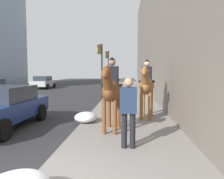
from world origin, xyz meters
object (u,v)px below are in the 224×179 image
object	(u,v)px
car_near_lane	(43,82)
traffic_light_far_curb	(108,64)
mounted_horse_far	(147,85)
mounted_horse_near	(111,90)
pedestrian_greeting	(129,108)
car_far_lane	(0,107)
traffic_light_near_curb	(101,62)

from	to	relation	value
car_near_lane	traffic_light_far_curb	xyz separation A→B (m)	(-1.35, -7.54, 2.00)
mounted_horse_far	traffic_light_far_curb	bearing A→B (deg)	-160.29
mounted_horse_near	pedestrian_greeting	world-z (taller)	mounted_horse_near
mounted_horse_near	car_near_lane	xyz separation A→B (m)	(18.94, 9.17, -0.65)
pedestrian_greeting	car_near_lane	xyz separation A→B (m)	(20.51, 9.69, -0.35)
car_far_lane	pedestrian_greeting	bearing A→B (deg)	64.27
pedestrian_greeting	car_near_lane	size ratio (longest dim) A/B	0.39
pedestrian_greeting	traffic_light_far_curb	world-z (taller)	traffic_light_far_curb
mounted_horse_far	car_far_lane	size ratio (longest dim) A/B	0.51
car_near_lane	traffic_light_near_curb	xyz separation A→B (m)	(-8.64, -7.65, 1.93)
mounted_horse_far	traffic_light_near_curb	size ratio (longest dim) A/B	0.58
pedestrian_greeting	traffic_light_near_curb	bearing A→B (deg)	12.37
pedestrian_greeting	car_near_lane	distance (m)	22.69
traffic_light_far_curb	pedestrian_greeting	bearing A→B (deg)	-173.57
mounted_horse_far	car_far_lane	world-z (taller)	mounted_horse_far
car_near_lane	traffic_light_far_curb	size ratio (longest dim) A/B	1.05
mounted_horse_near	car_far_lane	xyz separation A→B (m)	(0.61, 3.92, -0.65)
car_near_lane	traffic_light_near_curb	world-z (taller)	traffic_light_near_curb
mounted_horse_near	traffic_light_far_curb	bearing A→B (deg)	-169.59
car_near_lane	car_far_lane	size ratio (longest dim) A/B	0.96
traffic_light_near_curb	traffic_light_far_curb	distance (m)	7.29
mounted_horse_near	traffic_light_far_curb	size ratio (longest dim) A/B	0.56
mounted_horse_near	traffic_light_far_curb	distance (m)	17.72
traffic_light_near_curb	mounted_horse_far	bearing A→B (deg)	-161.54
car_far_lane	mounted_horse_far	bearing A→B (deg)	105.79
traffic_light_far_curb	car_far_lane	bearing A→B (deg)	172.35
mounted_horse_near	pedestrian_greeting	bearing A→B (deg)	23.48
mounted_horse_near	car_near_lane	world-z (taller)	mounted_horse_near
mounted_horse_far	car_far_lane	bearing A→B (deg)	-65.33
pedestrian_greeting	car_near_lane	world-z (taller)	pedestrian_greeting
pedestrian_greeting	car_far_lane	size ratio (longest dim) A/B	0.38
car_far_lane	traffic_light_near_curb	size ratio (longest dim) A/B	1.13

